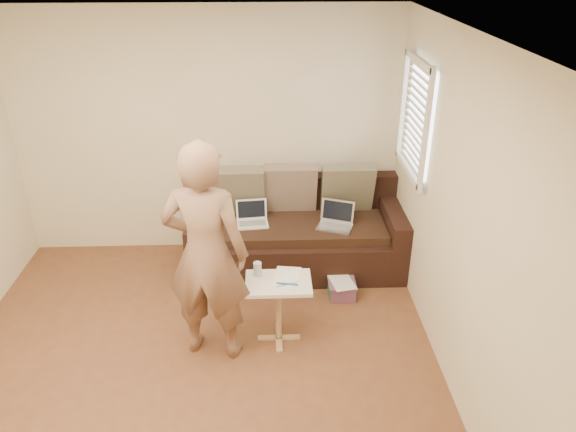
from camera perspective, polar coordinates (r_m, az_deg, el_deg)
The scene contains 17 objects.
floor at distance 4.50m, azimuth -9.99°, elevation -17.40°, with size 4.50×4.50×0.00m, color brown.
ceiling at distance 3.28m, azimuth -13.75°, elevation 17.17°, with size 4.50×4.50×0.00m, color white.
wall_back at distance 5.76m, azimuth -8.40°, elevation 8.34°, with size 4.00×4.00×0.00m, color beige.
wall_right at distance 3.92m, azimuth 18.69°, elevation -2.25°, with size 4.50×4.50×0.00m, color beige.
window_blinds at distance 5.07m, azimuth 13.27°, elevation 10.06°, with size 0.12×0.88×1.08m, color white, non-canonical shape.
sofa at distance 5.65m, azimuth 0.87°, elevation -1.46°, with size 2.20×0.95×0.85m, color black, non-canonical shape.
pillow_left at distance 5.67m, azimuth -5.29°, elevation 2.67°, with size 0.55×0.14×0.55m, color brown, non-canonical shape.
pillow_mid at distance 5.71m, azimuth 0.26°, elevation 2.95°, with size 0.55×0.14×0.55m, color brown, non-canonical shape.
pillow_right at distance 5.75m, azimuth 6.26°, elevation 2.96°, with size 0.55×0.14×0.55m, color brown, non-canonical shape.
laptop_silver at distance 5.51m, azimuth 4.92°, elevation -1.23°, with size 0.34×0.25×0.23m, color #B7BABC, non-canonical shape.
laptop_white at distance 5.56m, azimuth -3.74°, elevation -0.92°, with size 0.32×0.23×0.23m, color white, non-canonical shape.
person at distance 4.27m, azimuth -8.62°, elevation -3.99°, with size 0.69×0.47×1.88m, color brown.
side_table at distance 4.69m, azimuth -0.99°, elevation -9.95°, with size 0.55×0.38×0.60m, color silver, non-canonical shape.
drinking_glass at distance 4.57m, azimuth -3.23°, elevation -5.58°, with size 0.07×0.07×0.12m, color silver, non-canonical shape.
scissors at distance 4.47m, azimuth -0.08°, elevation -7.18°, with size 0.18×0.10×0.02m, color silver, non-canonical shape.
paper_on_table at distance 4.57m, azimuth -0.05°, elevation -6.37°, with size 0.21×0.30×0.00m, color white, non-canonical shape.
striped_box at distance 5.36m, azimuth 5.67°, elevation -7.64°, with size 0.26×0.26×0.17m, color #CD1E7F, non-canonical shape.
Camera 1 is at (0.62, -3.18, 3.13)m, focal length 33.81 mm.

